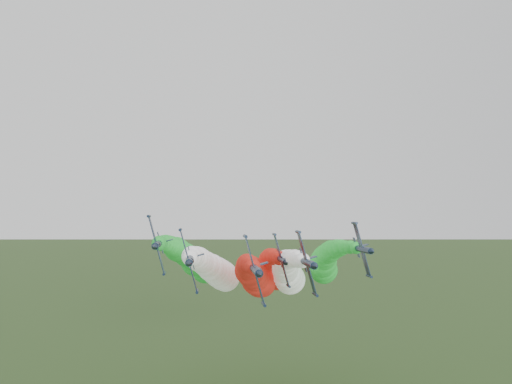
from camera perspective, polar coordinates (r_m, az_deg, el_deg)
jet_lead at (r=126.77m, az=-0.07°, el=-9.64°), size 14.92×77.94×20.84m
jet_inner_left at (r=133.98m, az=-4.74°, el=-8.89°), size 15.20×78.22×21.12m
jet_inner_right at (r=134.03m, az=3.62°, el=-9.16°), size 15.57×78.59×21.49m
jet_outer_left at (r=141.58m, az=-7.09°, el=-7.75°), size 15.79×78.81×21.71m
jet_outer_right at (r=148.57m, az=7.89°, el=-7.99°), size 15.55×78.57×21.48m
jet_trail at (r=150.40m, az=1.98°, el=-8.81°), size 15.77×78.79×21.69m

